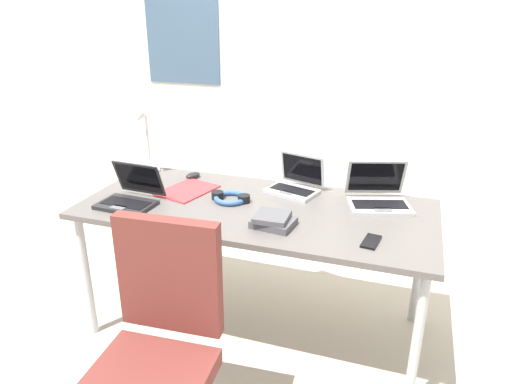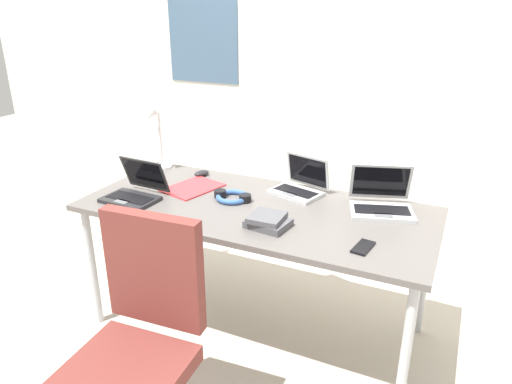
{
  "view_description": "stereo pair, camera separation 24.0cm",
  "coord_description": "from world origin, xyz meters",
  "px_view_note": "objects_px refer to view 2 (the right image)",
  "views": [
    {
      "loc": [
        0.71,
        -2.11,
        1.71
      ],
      "look_at": [
        0.0,
        0.0,
        0.82
      ],
      "focal_mm": 33.21,
      "sensor_mm": 36.0,
      "label": 1
    },
    {
      "loc": [
        0.94,
        -2.02,
        1.71
      ],
      "look_at": [
        0.0,
        0.0,
        0.82
      ],
      "focal_mm": 33.21,
      "sensor_mm": 36.0,
      "label": 2
    }
  ],
  "objects_px": {
    "cell_phone": "(363,247)",
    "office_chair": "(137,364)",
    "laptop_back_left": "(135,191)",
    "computer_mouse": "(202,173)",
    "desk_lamp": "(157,139)",
    "paper_folder_back_right": "(193,188)",
    "laptop_mid_desk": "(299,186)",
    "laptop_near_lamp": "(381,202)",
    "book_stack": "(268,221)",
    "headphones": "(233,197)"
  },
  "relations": [
    {
      "from": "office_chair",
      "to": "desk_lamp",
      "type": "bearing_deg",
      "value": 120.92
    },
    {
      "from": "paper_folder_back_right",
      "to": "computer_mouse",
      "type": "bearing_deg",
      "value": 107.07
    },
    {
      "from": "laptop_back_left",
      "to": "office_chair",
      "type": "bearing_deg",
      "value": -53.51
    },
    {
      "from": "desk_lamp",
      "to": "office_chair",
      "type": "relative_size",
      "value": 0.41
    },
    {
      "from": "laptop_near_lamp",
      "to": "office_chair",
      "type": "xyz_separation_m",
      "value": [
        -0.69,
        -1.11,
        -0.39
      ]
    },
    {
      "from": "laptop_mid_desk",
      "to": "computer_mouse",
      "type": "distance_m",
      "value": 0.63
    },
    {
      "from": "laptop_back_left",
      "to": "cell_phone",
      "type": "xyz_separation_m",
      "value": [
        1.23,
        -0.04,
        -0.04
      ]
    },
    {
      "from": "laptop_mid_desk",
      "to": "headphones",
      "type": "bearing_deg",
      "value": -140.78
    },
    {
      "from": "desk_lamp",
      "to": "laptop_near_lamp",
      "type": "relative_size",
      "value": 1.07
    },
    {
      "from": "desk_lamp",
      "to": "book_stack",
      "type": "bearing_deg",
      "value": -26.22
    },
    {
      "from": "headphones",
      "to": "office_chair",
      "type": "relative_size",
      "value": 0.22
    },
    {
      "from": "headphones",
      "to": "book_stack",
      "type": "xyz_separation_m",
      "value": [
        0.3,
        -0.22,
        0.01
      ]
    },
    {
      "from": "cell_phone",
      "to": "headphones",
      "type": "xyz_separation_m",
      "value": [
        -0.75,
        0.25,
        0.01
      ]
    },
    {
      "from": "computer_mouse",
      "to": "desk_lamp",
      "type": "bearing_deg",
      "value": -151.92
    },
    {
      "from": "headphones",
      "to": "cell_phone",
      "type": "bearing_deg",
      "value": -18.0
    },
    {
      "from": "cell_phone",
      "to": "paper_folder_back_right",
      "type": "xyz_separation_m",
      "value": [
        -1.03,
        0.3,
        -0.0
      ]
    },
    {
      "from": "laptop_near_lamp",
      "to": "cell_phone",
      "type": "distance_m",
      "value": 0.44
    },
    {
      "from": "desk_lamp",
      "to": "headphones",
      "type": "distance_m",
      "value": 0.72
    },
    {
      "from": "laptop_back_left",
      "to": "headphones",
      "type": "distance_m",
      "value": 0.52
    },
    {
      "from": "cell_phone",
      "to": "laptop_back_left",
      "type": "bearing_deg",
      "value": -173.23
    },
    {
      "from": "cell_phone",
      "to": "office_chair",
      "type": "xyz_separation_m",
      "value": [
        -0.7,
        -0.67,
        -0.35
      ]
    },
    {
      "from": "headphones",
      "to": "laptop_near_lamp",
      "type": "bearing_deg",
      "value": 14.22
    },
    {
      "from": "laptop_back_left",
      "to": "laptop_mid_desk",
      "type": "distance_m",
      "value": 0.89
    },
    {
      "from": "computer_mouse",
      "to": "book_stack",
      "type": "height_order",
      "value": "book_stack"
    },
    {
      "from": "laptop_near_lamp",
      "to": "office_chair",
      "type": "relative_size",
      "value": 0.39
    },
    {
      "from": "book_stack",
      "to": "office_chair",
      "type": "height_order",
      "value": "office_chair"
    },
    {
      "from": "desk_lamp",
      "to": "cell_phone",
      "type": "bearing_deg",
      "value": -19.24
    },
    {
      "from": "computer_mouse",
      "to": "cell_phone",
      "type": "height_order",
      "value": "computer_mouse"
    },
    {
      "from": "paper_folder_back_right",
      "to": "book_stack",
      "type": "bearing_deg",
      "value": -25.31
    },
    {
      "from": "laptop_back_left",
      "to": "office_chair",
      "type": "distance_m",
      "value": 0.96
    },
    {
      "from": "laptop_mid_desk",
      "to": "laptop_back_left",
      "type": "bearing_deg",
      "value": -149.83
    },
    {
      "from": "laptop_back_left",
      "to": "desk_lamp",
      "type": "bearing_deg",
      "value": 110.71
    },
    {
      "from": "desk_lamp",
      "to": "office_chair",
      "type": "distance_m",
      "value": 1.46
    },
    {
      "from": "laptop_back_left",
      "to": "computer_mouse",
      "type": "distance_m",
      "value": 0.48
    },
    {
      "from": "cell_phone",
      "to": "book_stack",
      "type": "relative_size",
      "value": 0.66
    },
    {
      "from": "cell_phone",
      "to": "office_chair",
      "type": "bearing_deg",
      "value": -127.78
    },
    {
      "from": "desk_lamp",
      "to": "laptop_near_lamp",
      "type": "distance_m",
      "value": 1.4
    },
    {
      "from": "headphones",
      "to": "book_stack",
      "type": "height_order",
      "value": "book_stack"
    },
    {
      "from": "cell_phone",
      "to": "headphones",
      "type": "distance_m",
      "value": 0.79
    },
    {
      "from": "laptop_mid_desk",
      "to": "paper_folder_back_right",
      "type": "height_order",
      "value": "laptop_mid_desk"
    },
    {
      "from": "laptop_mid_desk",
      "to": "cell_phone",
      "type": "xyz_separation_m",
      "value": [
        0.46,
        -0.48,
        -0.04
      ]
    },
    {
      "from": "book_stack",
      "to": "headphones",
      "type": "bearing_deg",
      "value": 143.48
    },
    {
      "from": "computer_mouse",
      "to": "laptop_back_left",
      "type": "bearing_deg",
      "value": -79.54
    },
    {
      "from": "laptop_near_lamp",
      "to": "paper_folder_back_right",
      "type": "bearing_deg",
      "value": -172.39
    },
    {
      "from": "laptop_mid_desk",
      "to": "computer_mouse",
      "type": "relative_size",
      "value": 3.3
    },
    {
      "from": "desk_lamp",
      "to": "paper_folder_back_right",
      "type": "bearing_deg",
      "value": -27.62
    },
    {
      "from": "desk_lamp",
      "to": "laptop_mid_desk",
      "type": "relative_size",
      "value": 1.27
    },
    {
      "from": "book_stack",
      "to": "office_chair",
      "type": "bearing_deg",
      "value": -109.81
    },
    {
      "from": "laptop_back_left",
      "to": "cell_phone",
      "type": "height_order",
      "value": "laptop_back_left"
    },
    {
      "from": "computer_mouse",
      "to": "laptop_mid_desk",
      "type": "bearing_deg",
      "value": 25.71
    }
  ]
}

